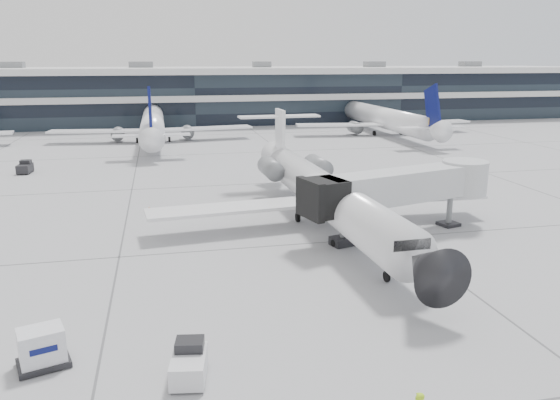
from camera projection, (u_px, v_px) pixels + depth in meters
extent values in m
plane|color=#99999B|center=(265.00, 247.00, 38.64)|extent=(220.00, 220.00, 0.00)
cube|color=black|center=(192.00, 98.00, 114.92)|extent=(170.00, 22.00, 10.00)
cylinder|color=white|center=(328.00, 196.00, 42.14)|extent=(3.97, 27.63, 3.10)
cone|color=black|center=(427.00, 267.00, 27.70)|extent=(3.20, 3.31, 3.10)
cone|color=white|center=(279.00, 157.00, 56.70)|extent=(3.06, 3.76, 2.94)
cube|color=white|center=(230.00, 208.00, 41.64)|extent=(12.86, 4.25, 0.25)
cube|color=white|center=(408.00, 197.00, 45.19)|extent=(12.73, 3.46, 0.25)
cylinder|color=slate|center=(271.00, 168.00, 50.31)|extent=(1.84, 3.95, 1.72)
cylinder|color=slate|center=(318.00, 166.00, 51.40)|extent=(1.84, 3.95, 1.72)
cube|color=white|center=(280.00, 135.00, 55.45)|extent=(0.42, 2.99, 5.16)
cube|color=white|center=(279.00, 116.00, 55.42)|extent=(8.32, 2.10, 0.18)
cylinder|color=black|center=(387.00, 276.00, 32.49)|extent=(0.23, 0.65, 0.64)
cylinder|color=black|center=(298.00, 217.00, 44.45)|extent=(0.30, 0.74, 0.73)
cylinder|color=black|center=(338.00, 215.00, 45.27)|extent=(0.30, 0.74, 0.73)
cube|color=#A5A8AA|center=(399.00, 186.00, 40.18)|extent=(12.59, 5.69, 2.30)
cube|color=black|center=(326.00, 197.00, 37.32)|extent=(2.97, 3.34, 2.48)
cylinder|color=slate|center=(343.00, 229.00, 38.62)|extent=(0.39, 0.39, 2.48)
cube|color=black|center=(342.00, 241.00, 38.85)|extent=(1.86, 1.62, 0.62)
cylinder|color=slate|center=(449.00, 209.00, 43.20)|extent=(0.44, 0.44, 2.65)
cylinder|color=#A5A8AA|center=(464.00, 177.00, 43.18)|extent=(3.54, 3.54, 2.65)
cube|color=silver|center=(189.00, 366.00, 22.51)|extent=(1.75, 2.54, 0.96)
cube|color=black|center=(190.00, 346.00, 22.87)|extent=(1.31, 1.14, 0.53)
cylinder|color=black|center=(178.00, 363.00, 23.39)|extent=(0.27, 0.49, 0.47)
cylinder|color=black|center=(205.00, 362.00, 23.45)|extent=(0.27, 0.49, 0.47)
cylinder|color=black|center=(172.00, 386.00, 21.74)|extent=(0.27, 0.49, 0.47)
cylinder|color=black|center=(202.00, 385.00, 21.80)|extent=(0.27, 0.49, 0.47)
cube|color=black|center=(44.00, 363.00, 23.54)|extent=(2.48, 2.12, 0.26)
cube|color=white|center=(42.00, 345.00, 23.32)|extent=(2.16, 1.87, 1.46)
cone|color=orange|center=(149.00, 209.00, 47.29)|extent=(0.32, 0.32, 0.50)
cube|color=orange|center=(149.00, 212.00, 47.35)|extent=(0.45, 0.45, 0.03)
cube|color=black|center=(25.00, 168.00, 63.33)|extent=(1.54, 2.41, 0.94)
cube|color=black|center=(26.00, 162.00, 63.67)|extent=(1.23, 1.03, 0.52)
cylinder|color=black|center=(22.00, 170.00, 64.14)|extent=(0.22, 0.48, 0.46)
cylinder|color=black|center=(33.00, 170.00, 64.30)|extent=(0.22, 0.48, 0.46)
cylinder|color=black|center=(18.00, 173.00, 62.53)|extent=(0.22, 0.48, 0.46)
cylinder|color=black|center=(28.00, 173.00, 62.69)|extent=(0.22, 0.48, 0.46)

